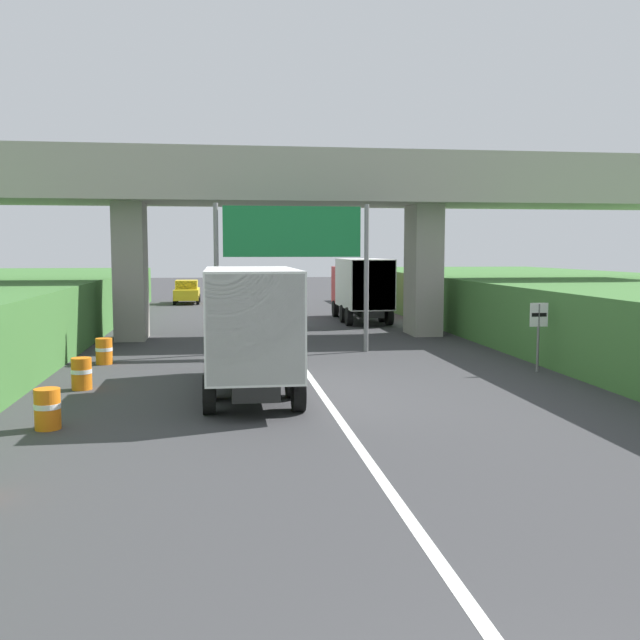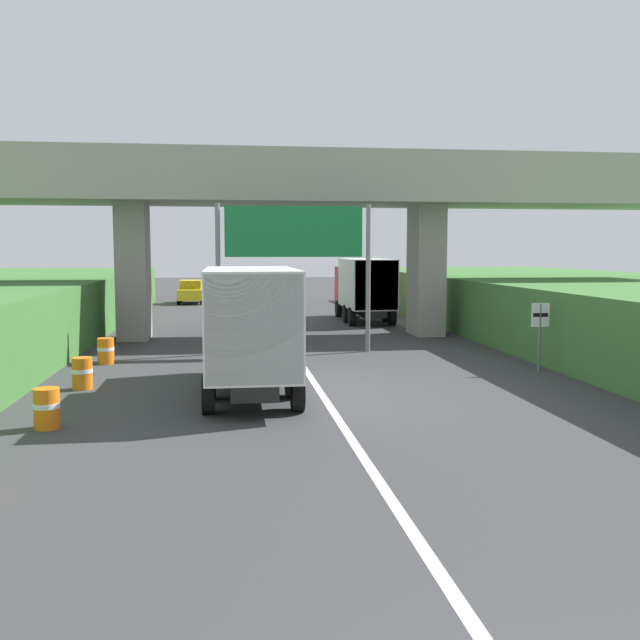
# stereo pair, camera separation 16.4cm
# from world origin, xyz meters

# --- Properties ---
(lane_centre_stripe) EXTENTS (0.20, 85.59, 0.01)m
(lane_centre_stripe) POSITION_xyz_m (0.00, 22.80, 0.00)
(lane_centre_stripe) COLOR white
(lane_centre_stripe) RESTS_ON ground
(overpass_bridge) EXTENTS (40.00, 4.80, 8.16)m
(overpass_bridge) POSITION_xyz_m (0.00, 28.50, 6.20)
(overpass_bridge) COLOR #9E998E
(overpass_bridge) RESTS_ON ground
(overhead_highway_sign) EXTENTS (5.88, 0.18, 5.66)m
(overhead_highway_sign) POSITION_xyz_m (0.00, 23.29, 4.21)
(overhead_highway_sign) COLOR slate
(overhead_highway_sign) RESTS_ON ground
(speed_limit_sign) EXTENTS (0.60, 0.08, 2.23)m
(speed_limit_sign) POSITION_xyz_m (7.40, 17.95, 1.48)
(speed_limit_sign) COLOR slate
(speed_limit_sign) RESTS_ON ground
(truck_white) EXTENTS (2.44, 7.30, 3.44)m
(truck_white) POSITION_xyz_m (-1.93, 15.60, 1.93)
(truck_white) COLOR black
(truck_white) RESTS_ON ground
(truck_red) EXTENTS (2.44, 7.30, 3.44)m
(truck_red) POSITION_xyz_m (4.94, 35.00, 1.93)
(truck_red) COLOR black
(truck_red) RESTS_ON ground
(car_yellow) EXTENTS (1.86, 4.10, 1.72)m
(car_yellow) POSITION_xyz_m (-5.19, 49.69, 0.86)
(car_yellow) COLOR gold
(car_yellow) RESTS_ON ground
(construction_barrel_1) EXTENTS (0.57, 0.57, 0.90)m
(construction_barrel_1) POSITION_xyz_m (-6.49, 12.35, 0.46)
(construction_barrel_1) COLOR orange
(construction_barrel_1) RESTS_ON ground
(construction_barrel_2) EXTENTS (0.57, 0.57, 0.90)m
(construction_barrel_2) POSITION_xyz_m (-6.61, 16.91, 0.46)
(construction_barrel_2) COLOR orange
(construction_barrel_2) RESTS_ON ground
(construction_barrel_3) EXTENTS (0.57, 0.57, 0.90)m
(construction_barrel_3) POSITION_xyz_m (-6.70, 21.46, 0.46)
(construction_barrel_3) COLOR orange
(construction_barrel_3) RESTS_ON ground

